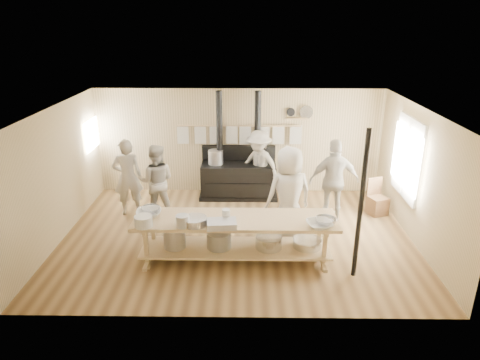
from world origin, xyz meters
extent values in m
plane|color=brown|center=(0.00, 0.00, 0.00)|extent=(7.00, 7.00, 0.00)
plane|color=tan|center=(0.00, 2.50, 1.30)|extent=(7.00, 0.00, 7.00)
plane|color=tan|center=(0.00, -2.50, 1.30)|extent=(7.00, 0.00, 7.00)
plane|color=tan|center=(-3.50, 0.00, 1.30)|extent=(0.00, 5.00, 5.00)
plane|color=tan|center=(3.50, 0.00, 1.30)|extent=(0.00, 5.00, 5.00)
plane|color=beige|center=(0.00, 0.00, 2.60)|extent=(7.00, 7.00, 0.00)
cube|color=beige|center=(3.47, 0.60, 1.50)|extent=(0.06, 1.35, 1.65)
plane|color=white|center=(3.43, 0.60, 1.50)|extent=(0.00, 1.50, 1.50)
cube|color=beige|center=(3.42, 0.60, 1.50)|extent=(0.02, 0.03, 1.50)
plane|color=white|center=(-3.45, 2.00, 1.60)|extent=(0.00, 0.90, 0.90)
cube|color=black|center=(0.00, 2.10, 0.42)|extent=(1.80, 0.70, 0.85)
cube|color=black|center=(0.00, 2.10, 0.05)|extent=(1.90, 0.75, 0.10)
cube|color=black|center=(0.00, 2.40, 1.05)|extent=(1.80, 0.12, 0.35)
cylinder|color=black|center=(-0.45, 2.15, 1.73)|extent=(0.15, 0.15, 1.75)
cylinder|color=black|center=(0.45, 2.15, 1.73)|extent=(0.15, 0.15, 1.75)
cylinder|color=#B2B2B7|center=(-0.55, 2.10, 1.02)|extent=(0.36, 0.36, 0.34)
cylinder|color=gray|center=(0.55, 2.05, 1.00)|extent=(0.30, 0.30, 0.30)
cylinder|color=tan|center=(0.00, 2.40, 1.72)|extent=(3.00, 0.04, 0.04)
cube|color=beige|center=(-1.35, 2.40, 1.50)|extent=(0.28, 0.01, 0.46)
cube|color=beige|center=(-0.96, 2.40, 1.50)|extent=(0.28, 0.01, 0.46)
cube|color=beige|center=(-0.58, 2.40, 1.50)|extent=(0.28, 0.01, 0.46)
cube|color=beige|center=(-0.19, 2.40, 1.50)|extent=(0.28, 0.01, 0.46)
cube|color=beige|center=(0.19, 2.40, 1.50)|extent=(0.28, 0.01, 0.46)
cube|color=beige|center=(0.58, 2.40, 1.50)|extent=(0.28, 0.01, 0.46)
cube|color=beige|center=(0.96, 2.40, 1.50)|extent=(0.28, 0.01, 0.46)
cube|color=beige|center=(1.35, 2.40, 1.50)|extent=(0.28, 0.01, 0.46)
cube|color=tan|center=(1.40, 2.42, 1.90)|extent=(0.50, 0.14, 0.03)
cylinder|color=black|center=(1.25, 2.44, 2.05)|extent=(0.20, 0.04, 0.20)
cylinder|color=silver|center=(1.62, 2.44, 2.05)|extent=(0.32, 0.03, 0.32)
cube|color=tan|center=(0.00, -0.90, 0.82)|extent=(3.60, 0.90, 0.06)
cube|color=tan|center=(0.00, -0.90, 0.25)|extent=(3.40, 0.80, 0.04)
cube|color=tan|center=(0.00, -0.90, 0.20)|extent=(3.30, 0.06, 0.06)
cube|color=tan|center=(-1.55, -1.20, 0.42)|extent=(0.07, 0.07, 0.85)
cube|color=tan|center=(-1.55, -0.60, 0.42)|extent=(0.07, 0.07, 0.85)
cube|color=tan|center=(1.55, -1.20, 0.42)|extent=(0.07, 0.07, 0.85)
cube|color=tan|center=(1.55, -0.60, 0.42)|extent=(0.07, 0.07, 0.85)
cylinder|color=#B2B2B7|center=(-1.10, -0.90, 0.46)|extent=(0.40, 0.40, 0.38)
cylinder|color=gray|center=(-0.30, -0.90, 0.42)|extent=(0.44, 0.44, 0.30)
cylinder|color=silver|center=(0.60, -0.90, 0.38)|extent=(0.48, 0.48, 0.22)
cylinder|color=silver|center=(1.30, -0.90, 0.34)|extent=(0.52, 0.52, 0.14)
cylinder|color=black|center=(2.05, -1.35, 1.30)|extent=(0.08, 0.08, 2.60)
imported|color=#BEB5A8|center=(-2.43, 1.09, 0.87)|extent=(0.73, 0.58, 1.74)
imported|color=#BEB5A8|center=(-1.77, 0.97, 0.83)|extent=(0.83, 0.66, 1.65)
imported|color=#BEB5A8|center=(1.01, -0.07, 0.96)|extent=(1.08, 0.87, 1.92)
imported|color=#BEB5A8|center=(2.06, 0.83, 0.91)|extent=(1.09, 0.51, 1.82)
imported|color=#BEB5A8|center=(0.48, 1.95, 0.86)|extent=(1.27, 1.14, 1.71)
cube|color=#543821|center=(3.15, 1.14, 0.20)|extent=(0.49, 0.49, 0.41)
cube|color=#543821|center=(3.09, 1.30, 0.59)|extent=(0.37, 0.17, 0.45)
imported|color=white|center=(-1.55, -0.82, 0.90)|extent=(0.50, 0.50, 0.11)
imported|color=silver|center=(-1.55, -0.68, 0.90)|extent=(0.47, 0.47, 0.11)
imported|color=white|center=(1.43, -1.23, 0.90)|extent=(0.51, 0.51, 0.11)
imported|color=silver|center=(1.55, -1.11, 0.91)|extent=(0.37, 0.37, 0.11)
cube|color=#B2B2B7|center=(-0.22, -1.23, 0.91)|extent=(0.53, 0.38, 0.11)
cylinder|color=silver|center=(-0.69, -1.16, 0.92)|extent=(0.49, 0.49, 0.13)
cylinder|color=gray|center=(-0.89, -1.23, 0.95)|extent=(0.28, 0.28, 0.21)
cylinder|color=white|center=(-1.55, -1.23, 0.95)|extent=(0.37, 0.37, 0.19)
cylinder|color=white|center=(-0.16, -1.00, 0.96)|extent=(0.16, 0.16, 0.22)
camera|label=1|loc=(0.18, -7.71, 4.17)|focal=32.00mm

